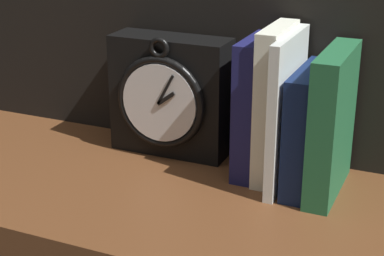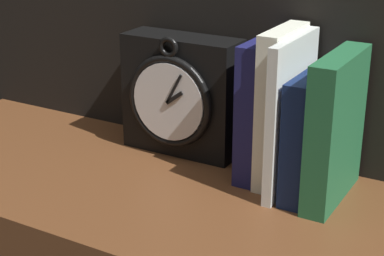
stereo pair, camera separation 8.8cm
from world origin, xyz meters
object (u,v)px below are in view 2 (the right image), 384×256
at_px(book_slot2_white, 291,115).
at_px(book_slot1_white, 280,107).
at_px(book_slot0_navy, 261,109).
at_px(clock, 181,95).
at_px(book_slot3_navy, 311,134).
at_px(book_slot4_green, 336,129).

bearing_deg(book_slot2_white, book_slot1_white, 144.92).
distance_m(book_slot0_navy, book_slot2_white, 0.06).
xyz_separation_m(book_slot1_white, book_slot2_white, (0.02, -0.02, -0.00)).
bearing_deg(book_slot1_white, book_slot2_white, -35.08).
relative_size(book_slot0_navy, book_slot2_white, 0.94).
bearing_deg(book_slot1_white, book_slot0_navy, 175.80).
height_order(clock, book_slot1_white, book_slot1_white).
distance_m(book_slot2_white, book_slot3_navy, 0.04).
height_order(book_slot1_white, book_slot4_green, book_slot1_white).
bearing_deg(book_slot0_navy, book_slot1_white, -4.20).
relative_size(book_slot2_white, book_slot3_navy, 1.27).
distance_m(clock, book_slot4_green, 0.27).
height_order(book_slot0_navy, book_slot3_navy, book_slot0_navy).
xyz_separation_m(book_slot2_white, book_slot3_navy, (0.03, 0.00, -0.02)).
xyz_separation_m(clock, book_slot3_navy, (0.23, -0.03, -0.01)).
height_order(book_slot3_navy, book_slot4_green, book_slot4_green).
relative_size(book_slot1_white, book_slot3_navy, 1.30).
bearing_deg(book_slot2_white, book_slot0_navy, 161.41).
height_order(clock, book_slot0_navy, book_slot0_navy).
bearing_deg(book_slot4_green, clock, 171.75).
xyz_separation_m(book_slot0_navy, book_slot2_white, (0.05, -0.02, 0.01)).
relative_size(book_slot3_navy, book_slot4_green, 0.85).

